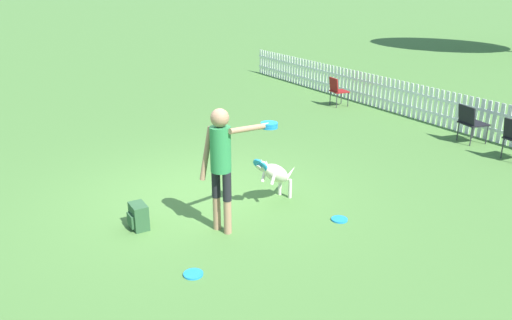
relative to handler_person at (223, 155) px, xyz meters
name	(u,v)px	position (x,y,z in m)	size (l,w,h in m)	color
ground_plane	(204,196)	(-1.21, 0.23, -1.11)	(240.00, 240.00, 0.00)	#4C7A38
handler_person	(223,155)	(0.00, 0.00, 0.00)	(0.43, 1.14, 1.76)	tan
leaping_dog	(275,173)	(-0.44, 1.10, -0.63)	(0.53, 1.01, 0.84)	beige
frisbee_near_handler	(193,274)	(0.83, -0.85, -1.10)	(0.24, 0.24, 0.02)	#1E8CD8
frisbee_near_dog	(339,219)	(0.58, 1.58, -1.10)	(0.24, 0.24, 0.02)	#1E8CD8
backpack_on_grass	(138,216)	(-0.66, -1.03, -0.93)	(0.32, 0.24, 0.37)	#2D5633
picket_fence	(475,117)	(-1.21, 6.89, -0.68)	(18.89, 0.04, 0.87)	white
folding_chair_blue_left	(471,121)	(-0.92, 6.35, -0.62)	(0.57, 0.59, 0.82)	#333338
folding_chair_center	(337,89)	(-4.98, 6.01, -0.64)	(0.49, 0.50, 0.80)	#333338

